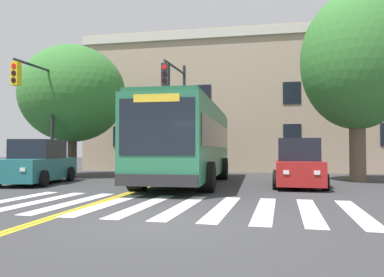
% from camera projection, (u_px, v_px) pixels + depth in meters
% --- Properties ---
extents(ground_plane, '(120.00, 120.00, 0.00)m').
position_uv_depth(ground_plane, '(154.00, 223.00, 7.46)').
color(ground_plane, '#38383A').
extents(crosswalk, '(10.02, 4.67, 0.01)m').
position_uv_depth(crosswalk, '(163.00, 206.00, 9.75)').
color(crosswalk, white).
rests_on(crosswalk, ground).
extents(lane_line_yellow_inner, '(0.12, 36.00, 0.01)m').
position_uv_depth(lane_line_yellow_inner, '(191.00, 173.00, 23.87)').
color(lane_line_yellow_inner, gold).
rests_on(lane_line_yellow_inner, ground).
extents(lane_line_yellow_outer, '(0.12, 36.00, 0.01)m').
position_uv_depth(lane_line_yellow_outer, '(193.00, 173.00, 23.84)').
color(lane_line_yellow_outer, gold).
rests_on(lane_line_yellow_outer, ground).
extents(city_bus, '(3.15, 10.65, 3.41)m').
position_uv_depth(city_bus, '(188.00, 141.00, 16.34)').
color(city_bus, '#28704C').
rests_on(city_bus, ground).
extents(car_teal_near_lane, '(2.55, 4.72, 1.91)m').
position_uv_depth(car_teal_near_lane, '(37.00, 164.00, 16.22)').
color(car_teal_near_lane, '#236B70').
rests_on(car_teal_near_lane, ground).
extents(car_red_far_lane, '(2.06, 4.13, 1.90)m').
position_uv_depth(car_red_far_lane, '(298.00, 165.00, 14.78)').
color(car_red_far_lane, '#AD1E1E').
rests_on(car_red_far_lane, ground).
extents(traffic_light_far_corner, '(0.40, 2.83, 5.70)m').
position_uv_depth(traffic_light_far_corner, '(38.00, 99.00, 17.35)').
color(traffic_light_far_corner, '#28282D').
rests_on(traffic_light_far_corner, ground).
extents(traffic_light_overhead, '(0.49, 3.19, 5.88)m').
position_uv_depth(traffic_light_overhead, '(177.00, 100.00, 18.39)').
color(traffic_light_overhead, '#28282D').
rests_on(traffic_light_overhead, ground).
extents(street_tree_curbside_large, '(7.09, 7.18, 8.73)m').
position_uv_depth(street_tree_curbside_large, '(356.00, 62.00, 17.30)').
color(street_tree_curbside_large, brown).
rests_on(street_tree_curbside_large, ground).
extents(street_tree_curbside_small, '(7.97, 7.92, 7.26)m').
position_uv_depth(street_tree_curbside_small, '(73.00, 94.00, 20.83)').
color(street_tree_curbside_small, '#4C3D2D').
rests_on(street_tree_curbside_small, ground).
extents(building_facade, '(28.65, 8.59, 9.58)m').
position_uv_depth(building_facade, '(288.00, 105.00, 27.85)').
color(building_facade, tan).
rests_on(building_facade, ground).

